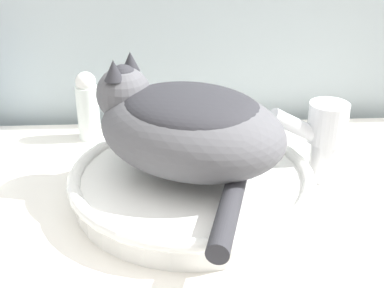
% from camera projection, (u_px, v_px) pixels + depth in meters
% --- Properties ---
extents(sink_basin, '(0.37, 0.37, 0.05)m').
position_uv_depth(sink_basin, '(191.00, 183.00, 0.80)').
color(sink_basin, white).
rests_on(sink_basin, vanity_counter).
extents(cat, '(0.34, 0.38, 0.16)m').
position_uv_depth(cat, '(187.00, 125.00, 0.76)').
color(cat, '#56565B').
rests_on(cat, sink_basin).
extents(faucet, '(0.13, 0.06, 0.13)m').
position_uv_depth(faucet, '(322.00, 135.00, 0.83)').
color(faucet, silver).
rests_on(faucet, vanity_counter).
extents(deodorant_stick, '(0.04, 0.04, 0.13)m').
position_uv_depth(deodorant_stick, '(88.00, 106.00, 0.97)').
color(deodorant_stick, silver).
rests_on(deodorant_stick, vanity_counter).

